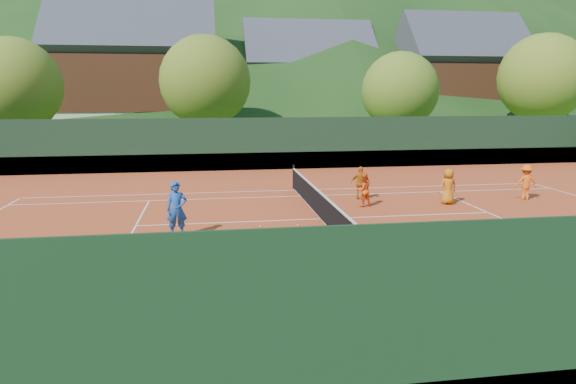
{
  "coord_description": "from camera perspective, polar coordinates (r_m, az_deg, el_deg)",
  "views": [
    {
      "loc": [
        -3.88,
        -17.35,
        4.48
      ],
      "look_at": [
        -1.19,
        0.0,
        1.03
      ],
      "focal_mm": 32.0,
      "sensor_mm": 36.0,
      "label": 1
    }
  ],
  "objects": [
    {
      "name": "tennis_ball_10",
      "position": [
        12.89,
        21.23,
        -9.75
      ],
      "size": [
        0.07,
        0.07,
        0.07
      ],
      "primitive_type": "sphere",
      "color": "#C1F228",
      "rests_on": "clay_court"
    },
    {
      "name": "tennis_ball_14",
      "position": [
        16.79,
        -0.76,
        -4.17
      ],
      "size": [
        0.07,
        0.07,
        0.07
      ],
      "primitive_type": "sphere",
      "color": "#C1F228",
      "rests_on": "clay_court"
    },
    {
      "name": "student_a",
      "position": [
        20.34,
        8.36,
        0.22
      ],
      "size": [
        0.75,
        0.65,
        1.32
      ],
      "primitive_type": "imported",
      "rotation": [
        0.0,
        0.0,
        3.4
      ],
      "color": "#F95416",
      "rests_on": "clay_court"
    },
    {
      "name": "tree_d",
      "position": [
        45.45,
        26.47,
        11.28
      ],
      "size": [
        6.8,
        6.8,
        8.93
      ],
      "color": "#3C2518",
      "rests_on": "ground"
    },
    {
      "name": "student_d",
      "position": [
        23.57,
        24.91,
        0.99
      ],
      "size": [
        1.02,
        0.67,
        1.48
      ],
      "primitive_type": "imported",
      "rotation": [
        0.0,
        0.0,
        3.01
      ],
      "color": "orange",
      "rests_on": "clay_court"
    },
    {
      "name": "chalet_right",
      "position": [
        53.03,
        18.34,
        11.4
      ],
      "size": [
        11.5,
        8.82,
        11.91
      ],
      "color": "beige",
      "rests_on": "ground"
    },
    {
      "name": "perimeter_fence",
      "position": [
        18.06,
        3.75,
        0.85
      ],
      "size": [
        40.4,
        24.24,
        3.0
      ],
      "color": "black",
      "rests_on": "clay_court"
    },
    {
      "name": "tennis_ball_17",
      "position": [
        11.48,
        -12.43,
        -11.83
      ],
      "size": [
        0.07,
        0.07,
        0.07
      ],
      "primitive_type": "sphere",
      "color": "#C1F228",
      "rests_on": "clay_court"
    },
    {
      "name": "tennis_net",
      "position": [
        18.21,
        3.72,
        -1.47
      ],
      "size": [
        0.1,
        12.07,
        1.1
      ],
      "color": "black",
      "rests_on": "clay_court"
    },
    {
      "name": "court_lines",
      "position": [
        18.32,
        3.7,
        -2.99
      ],
      "size": [
        23.83,
        11.03,
        0.0
      ],
      "color": "white",
      "rests_on": "clay_court"
    },
    {
      "name": "tennis_ball_0",
      "position": [
        10.93,
        1.95,
        -12.77
      ],
      "size": [
        0.07,
        0.07,
        0.07
      ],
      "primitive_type": "sphere",
      "color": "#C1F228",
      "rests_on": "clay_court"
    },
    {
      "name": "tennis_ball_18",
      "position": [
        16.67,
        -9.0,
        -4.42
      ],
      "size": [
        0.07,
        0.07,
        0.07
      ],
      "primitive_type": "sphere",
      "color": "#C1F228",
      "rests_on": "clay_court"
    },
    {
      "name": "student_b",
      "position": [
        21.65,
        8.08,
        0.99
      ],
      "size": [
        0.88,
        0.59,
        1.39
      ],
      "primitive_type": "imported",
      "rotation": [
        0.0,
        0.0,
        2.81
      ],
      "color": "orange",
      "rests_on": "clay_court"
    },
    {
      "name": "student_c",
      "position": [
        21.51,
        17.38,
        0.59
      ],
      "size": [
        0.73,
        0.51,
        1.44
      ],
      "primitive_type": "imported",
      "rotation": [
        0.0,
        0.0,
        3.21
      ],
      "color": "orange",
      "rests_on": "clay_court"
    },
    {
      "name": "tennis_ball_8",
      "position": [
        17.32,
        1.11,
        -3.69
      ],
      "size": [
        0.07,
        0.07,
        0.07
      ],
      "primitive_type": "sphere",
      "color": "#C1F228",
      "rests_on": "clay_court"
    },
    {
      "name": "clay_court",
      "position": [
        18.33,
        3.7,
        -3.03
      ],
      "size": [
        40.0,
        24.0,
        0.02
      ],
      "primitive_type": "cube",
      "color": "#AE3E1C",
      "rests_on": "ground"
    },
    {
      "name": "tennis_ball_4",
      "position": [
        11.75,
        -9.1,
        -11.16
      ],
      "size": [
        0.07,
        0.07,
        0.07
      ],
      "primitive_type": "sphere",
      "color": "#C1F228",
      "rests_on": "clay_court"
    },
    {
      "name": "coach",
      "position": [
        16.23,
        -12.26,
        -1.91
      ],
      "size": [
        0.68,
        0.49,
        1.75
      ],
      "primitive_type": "imported",
      "rotation": [
        0.0,
        0.0,
        0.12
      ],
      "color": "#194BA4",
      "rests_on": "clay_court"
    },
    {
      "name": "tennis_ball_2",
      "position": [
        13.54,
        -15.35,
        -8.37
      ],
      "size": [
        0.07,
        0.07,
        0.07
      ],
      "primitive_type": "sphere",
      "color": "#C1F228",
      "rests_on": "clay_court"
    },
    {
      "name": "tennis_ball_13",
      "position": [
        14.3,
        -28.95,
        -8.36
      ],
      "size": [
        0.07,
        0.07,
        0.07
      ],
      "primitive_type": "sphere",
      "color": "#C1F228",
      "rests_on": "clay_court"
    },
    {
      "name": "tennis_ball_6",
      "position": [
        15.69,
        14.76,
        -5.65
      ],
      "size": [
        0.07,
        0.07,
        0.07
      ],
      "primitive_type": "sphere",
      "color": "#C1F228",
      "rests_on": "clay_court"
    },
    {
      "name": "tree_a",
      "position": [
        37.37,
        -28.23,
        10.41
      ],
      "size": [
        6.0,
        6.0,
        7.88
      ],
      "color": "#41281A",
      "rests_on": "ground"
    },
    {
      "name": "tree_c",
      "position": [
        38.91,
        12.33,
        10.95
      ],
      "size": [
        5.6,
        5.6,
        7.35
      ],
      "color": "#3D2618",
      "rests_on": "ground"
    },
    {
      "name": "chalet_mid",
      "position": [
        52.29,
        2.14,
        11.66
      ],
      "size": [
        12.65,
        8.82,
        11.45
      ],
      "color": "beige",
      "rests_on": "ground"
    },
    {
      "name": "tennis_ball_15",
      "position": [
        17.2,
        -3.06,
        -3.82
      ],
      "size": [
        0.07,
        0.07,
        0.07
      ],
      "primitive_type": "sphere",
      "color": "#C1F228",
      "rests_on": "clay_court"
    },
    {
      "name": "tree_b",
      "position": [
        37.35,
        -9.18,
        12.07
      ],
      "size": [
        6.4,
        6.4,
        8.4
      ],
      "color": "#402819",
      "rests_on": "ground"
    },
    {
      "name": "ground",
      "position": [
        18.33,
        3.7,
        -3.06
      ],
      "size": [
        400.0,
        400.0,
        0.0
      ],
      "primitive_type": "plane",
      "color": "#2E571B",
      "rests_on": "ground"
    },
    {
      "name": "tennis_ball_3",
      "position": [
        11.67,
        11.12,
        -11.38
      ],
      "size": [
        0.07,
        0.07,
        0.07
      ],
      "primitive_type": "sphere",
      "color": "#C1F228",
      "rests_on": "clay_court"
    },
    {
      "name": "tennis_ball_5",
      "position": [
        11.5,
        -11.41,
        -11.74
      ],
      "size": [
        0.07,
        0.07,
        0.07
      ],
      "primitive_type": "sphere",
      "color": "#C1F228",
      "rests_on": "clay_court"
    },
    {
      "name": "ball_hopper",
      "position": [
        13.55,
        -24.9,
        -5.85
      ],
      "size": [
        0.57,
        0.57,
        1.0
      ],
      "color": "black",
      "rests_on": "clay_court"
    },
    {
      "name": "tennis_ball_1",
      "position": [
        12.46,
        -16.93,
        -10.19
      ],
      "size": [
        0.07,
        0.07,
        0.07
      ],
      "primitive_type": "sphere",
      "color": "#C1F228",
      "rests_on": "clay_court"
    },
    {
      "name": "chalet_left",
      "position": [
        47.76,
        -16.53,
        12.06
      ],
      "size": [
        13.8,
        9.93,
        12.92
      ],
      "color": "beige",
      "rests_on": "ground"
    },
    {
      "name": "tennis_ball_12",
      "position": [
        16.77,
        -27.78,
        -5.5
      ],
      "size": [
        0.07,
        0.07,
        0.07
      ],
      "primitive_type": "sphere",
      "color": "#C1F228",
      "rests_on": "clay_court"
    },
    {
      "name": "tennis_ball_7",
      "position": [
        11.66,
        -27.24,
        -12.49
      ],
      "size": [
        0.07,
        0.07,
        0.07
      ],
      "primitive_type": "sphere",
      "color": "#C1F228",
      "rests_on": "clay_court"
    }
  ]
}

